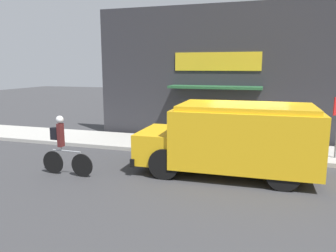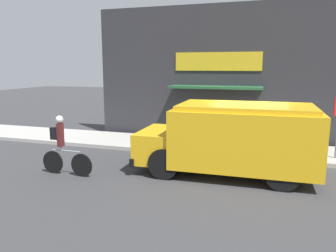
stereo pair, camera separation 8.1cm
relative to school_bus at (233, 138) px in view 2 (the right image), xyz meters
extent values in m
plane|color=#38383A|center=(0.31, 1.56, -1.12)|extent=(70.00, 70.00, 0.00)
cube|color=#ADAAA3|center=(0.31, 2.82, -1.05)|extent=(28.00, 2.53, 0.14)
cube|color=#2D2D33|center=(0.31, 4.44, 1.75)|extent=(13.89, 0.18, 5.75)
cube|color=gold|center=(-1.24, 4.33, 2.28)|extent=(3.63, 0.05, 0.76)
cube|color=#235633|center=(-1.24, 3.89, 1.23)|extent=(3.81, 0.93, 0.10)
cube|color=yellow|center=(0.32, 0.01, 0.02)|extent=(4.14, 2.36, 1.67)
cube|color=yellow|center=(-2.29, -0.05, -0.35)|extent=(1.16, 2.12, 0.92)
cube|color=yellow|center=(0.32, 0.01, 0.92)|extent=(3.81, 2.17, 0.14)
cube|color=black|center=(-2.81, -0.06, -0.71)|extent=(0.16, 2.24, 0.24)
cube|color=red|center=(-0.84, 1.37, 0.11)|extent=(0.03, 0.44, 0.44)
cylinder|color=black|center=(-1.87, 0.94, -0.68)|extent=(0.90, 0.28, 0.89)
cylinder|color=black|center=(-1.84, -1.02, -0.68)|extent=(0.90, 0.28, 0.89)
cylinder|color=black|center=(1.36, 1.01, -0.68)|extent=(0.90, 0.28, 0.89)
cylinder|color=black|center=(1.39, -0.95, -0.68)|extent=(0.90, 0.28, 0.89)
cylinder|color=black|center=(-4.18, -1.58, -0.78)|extent=(0.69, 0.05, 0.69)
cylinder|color=black|center=(-5.19, -1.56, -0.78)|extent=(0.69, 0.05, 0.69)
cylinder|color=#999EA3|center=(-4.68, -1.57, -0.38)|extent=(0.95, 0.05, 0.04)
cylinder|color=#999EA3|center=(-4.86, -1.57, -0.32)|extent=(0.04, 0.04, 0.12)
cube|color=#561E1E|center=(-4.86, -1.57, 0.09)|extent=(0.12, 0.20, 0.70)
sphere|color=white|center=(-4.86, -1.57, 0.55)|extent=(0.22, 0.22, 0.22)
cube|color=black|center=(-5.05, -1.56, 0.12)|extent=(0.26, 0.14, 0.36)
cylinder|color=#2D5138|center=(-1.11, 3.33, -0.58)|extent=(0.59, 0.59, 0.81)
cylinder|color=black|center=(-1.11, 3.33, -0.15)|extent=(0.60, 0.60, 0.04)
camera|label=1|loc=(0.95, -9.61, 2.06)|focal=35.00mm
camera|label=2|loc=(1.03, -9.59, 2.06)|focal=35.00mm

